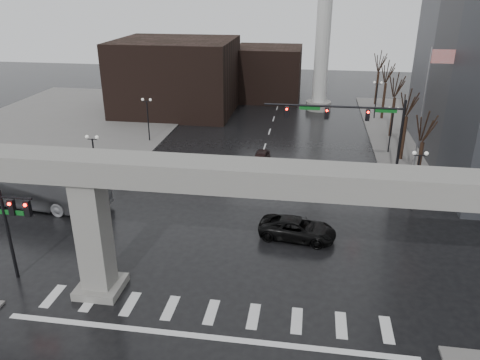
% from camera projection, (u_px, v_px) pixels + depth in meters
% --- Properties ---
extents(ground, '(160.00, 160.00, 0.00)m').
position_uv_depth(ground, '(215.00, 301.00, 27.29)').
color(ground, black).
rests_on(ground, ground).
extents(sidewalk_nw, '(28.00, 36.00, 0.15)m').
position_uv_depth(sidewalk_nw, '(81.00, 118.00, 63.65)').
color(sidewalk_nw, slate).
rests_on(sidewalk_nw, ground).
extents(elevated_guideway, '(48.00, 2.60, 8.70)m').
position_uv_depth(elevated_guideway, '(236.00, 196.00, 24.43)').
color(elevated_guideway, gray).
rests_on(elevated_guideway, ground).
extents(building_far_left, '(16.00, 14.00, 10.00)m').
position_uv_depth(building_far_left, '(176.00, 76.00, 65.51)').
color(building_far_left, black).
rests_on(building_far_left, ground).
extents(building_far_mid, '(10.00, 10.00, 8.00)m').
position_uv_depth(building_far_mid, '(268.00, 73.00, 73.33)').
color(building_far_mid, black).
rests_on(building_far_mid, ground).
extents(smokestack, '(3.60, 3.60, 30.00)m').
position_uv_depth(smokestack, '(325.00, 13.00, 63.10)').
color(smokestack, beige).
rests_on(smokestack, ground).
extents(signal_mast_arm, '(12.12, 0.43, 8.00)m').
position_uv_depth(signal_mast_arm, '(357.00, 123.00, 40.87)').
color(signal_mast_arm, black).
rests_on(signal_mast_arm, ground).
extents(signal_left_pole, '(2.30, 0.30, 6.00)m').
position_uv_depth(signal_left_pole, '(14.00, 220.00, 27.87)').
color(signal_left_pole, black).
rests_on(signal_left_pole, ground).
extents(flagpole_assembly, '(2.06, 0.12, 12.00)m').
position_uv_depth(flagpole_assembly, '(428.00, 98.00, 42.24)').
color(flagpole_assembly, silver).
rests_on(flagpole_assembly, ground).
extents(lamp_right_0, '(1.22, 0.32, 5.11)m').
position_uv_depth(lamp_right_0, '(418.00, 171.00, 36.79)').
color(lamp_right_0, black).
rests_on(lamp_right_0, ground).
extents(lamp_right_1, '(1.22, 0.32, 5.11)m').
position_uv_depth(lamp_right_1, '(392.00, 122.00, 49.53)').
color(lamp_right_1, black).
rests_on(lamp_right_1, ground).
extents(lamp_right_2, '(1.22, 0.32, 5.11)m').
position_uv_depth(lamp_right_2, '(377.00, 94.00, 62.27)').
color(lamp_right_2, black).
rests_on(lamp_right_2, ground).
extents(lamp_left_0, '(1.22, 0.32, 5.11)m').
position_uv_depth(lamp_left_0, '(94.00, 153.00, 40.56)').
color(lamp_left_0, black).
rests_on(lamp_left_0, ground).
extents(lamp_left_1, '(1.22, 0.32, 5.11)m').
position_uv_depth(lamp_left_1, '(147.00, 112.00, 53.30)').
color(lamp_left_1, black).
rests_on(lamp_left_1, ground).
extents(lamp_left_2, '(1.22, 0.32, 5.11)m').
position_uv_depth(lamp_left_2, '(180.00, 87.00, 66.04)').
color(lamp_left_2, black).
rests_on(lamp_left_2, ground).
extents(tree_right_0, '(1.09, 1.58, 7.50)m').
position_uv_depth(tree_right_0, '(420.00, 162.00, 40.57)').
color(tree_right_0, black).
rests_on(tree_right_0, ground).
extents(tree_right_1, '(1.09, 1.61, 7.67)m').
position_uv_depth(tree_right_1, '(404.00, 134.00, 47.82)').
color(tree_right_1, black).
rests_on(tree_right_1, ground).
extents(tree_right_2, '(1.10, 1.63, 7.85)m').
position_uv_depth(tree_right_2, '(393.00, 113.00, 55.08)').
color(tree_right_2, black).
rests_on(tree_right_2, ground).
extents(tree_right_3, '(1.11, 1.66, 8.02)m').
position_uv_depth(tree_right_3, '(384.00, 97.00, 62.33)').
color(tree_right_3, black).
rests_on(tree_right_3, ground).
extents(tree_right_4, '(1.12, 1.69, 8.19)m').
position_uv_depth(tree_right_4, '(377.00, 85.00, 69.59)').
color(tree_right_4, black).
rests_on(tree_right_4, ground).
extents(pickup_truck, '(5.81, 3.25, 1.53)m').
position_uv_depth(pickup_truck, '(297.00, 229.00, 33.72)').
color(pickup_truck, black).
rests_on(pickup_truck, ground).
extents(city_bus, '(13.83, 4.98, 3.77)m').
position_uv_depth(city_bus, '(29.00, 183.00, 38.57)').
color(city_bus, '#949498').
rests_on(city_bus, ground).
extents(far_car, '(1.80, 3.90, 1.30)m').
position_uv_depth(far_car, '(261.00, 158.00, 47.69)').
color(far_car, black).
rests_on(far_car, ground).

